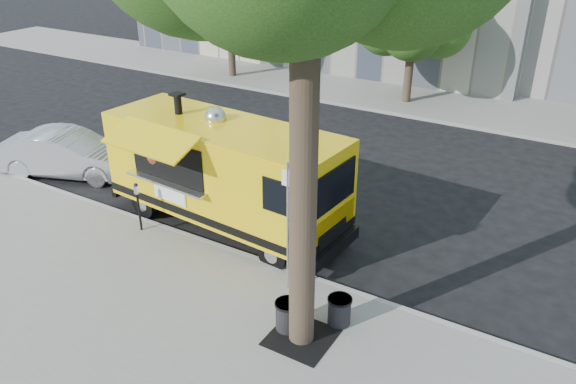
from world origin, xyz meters
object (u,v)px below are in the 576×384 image
far_tree_a (229,0)px  parking_meter (138,201)px  sign_post (288,220)px  trash_bin_right (288,315)px  food_truck (223,172)px  trash_bin_left (339,310)px  far_tree_b (414,13)px  sedan (68,154)px

far_tree_a → parking_meter: bearing=-62.9°
sign_post → trash_bin_right: size_ratio=4.83×
parking_meter → food_truck: (1.58, 1.52, 0.60)m
trash_bin_left → food_truck: bearing=153.7°
food_truck → far_tree_b: bearing=92.4°
food_truck → trash_bin_left: (4.45, -2.20, -1.11)m
parking_meter → far_tree_b: bearing=81.9°
trash_bin_right → far_tree_b: bearing=101.9°
food_truck → far_tree_a: bearing=129.6°
trash_bin_left → trash_bin_right: bearing=-139.8°
parking_meter → sedan: size_ratio=0.30×
parking_meter → food_truck: food_truck is taller
parking_meter → sedan: (-4.58, 1.59, -0.26)m
far_tree_b → trash_bin_left: far_tree_b is taller
sign_post → food_truck: 3.44m
far_tree_a → food_truck: far_tree_a is taller
far_tree_b → sedan: bearing=-117.8°
sign_post → parking_meter: (-4.55, 0.20, -0.87)m
trash_bin_right → sign_post: bearing=120.7°
sign_post → trash_bin_right: sign_post is taller
parking_meter → food_truck: 2.27m
sedan → trash_bin_left: size_ratio=7.35×
far_tree_a → trash_bin_left: 19.65m
trash_bin_right → trash_bin_left: bearing=40.2°
far_tree_a → sign_post: 18.14m
parking_meter → trash_bin_right: (5.23, -1.35, -0.50)m
sign_post → sedan: 9.37m
sign_post → sedan: (-9.13, 1.79, -1.13)m
far_tree_a → sedan: bearing=-78.7°
far_tree_b → parking_meter: size_ratio=4.12×
far_tree_b → sign_post: (2.55, -14.25, -1.98)m
far_tree_a → parking_meter: far_tree_a is taller
food_truck → trash_bin_right: size_ratio=11.18×
parking_meter → trash_bin_right: size_ratio=2.15×
sign_post → sedan: size_ratio=0.69×
far_tree_b → trash_bin_right: 16.09m
far_tree_b → trash_bin_right: size_ratio=8.85×
far_tree_b → trash_bin_left: (4.03, -14.73, -3.36)m
far_tree_a → parking_meter: 15.59m
parking_meter → sedan: 4.86m
parking_meter → trash_bin_right: bearing=-14.5°
far_tree_a → sedan: size_ratio=1.22×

